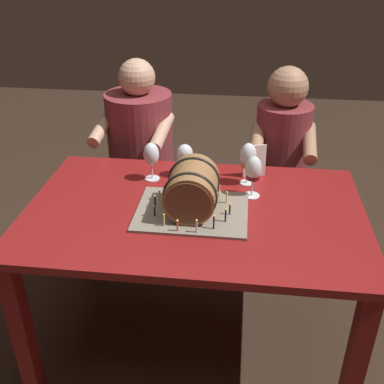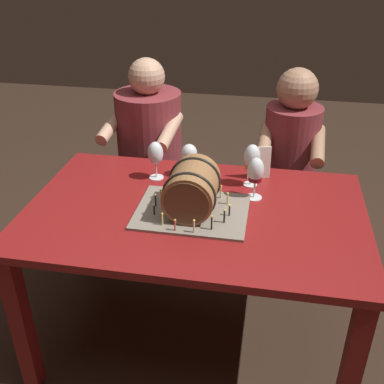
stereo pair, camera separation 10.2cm
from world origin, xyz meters
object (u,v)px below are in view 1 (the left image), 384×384
Objects in this scene: wine_glass_amber at (248,157)px; barrel_cake at (192,192)px; person_seated_right at (279,177)px; wine_glass_rose at (185,155)px; wine_glass_red at (253,170)px; menu_card at (255,161)px; person_seated_left at (142,163)px; dining_table at (194,230)px; wine_glass_empty at (151,155)px.

barrel_cake is at bearing -127.40° from wine_glass_amber.
person_seated_right reaches higher than wine_glass_amber.
barrel_cake is 2.84× the size of wine_glass_rose.
wine_glass_red is at bearing -26.40° from wine_glass_rose.
wine_glass_red is 1.22× the size of menu_card.
menu_card is 0.13× the size of person_seated_left.
wine_glass_amber is (0.30, -0.04, 0.02)m from wine_glass_rose.
wine_glass_rose is at bearing -54.98° from person_seated_left.
person_seated_left is (-0.66, 0.43, -0.26)m from menu_card.
wine_glass_rose reaches higher than menu_card.
person_seated_left reaches higher than person_seated_right.
barrel_cake is at bearing -141.58° from menu_card.
dining_table is 3.10× the size of barrel_cake.
wine_glass_amber reaches higher than menu_card.
wine_glass_amber reaches higher than wine_glass_rose.
wine_glass_rose is 0.84× the size of wine_glass_red.
barrel_cake is at bearing -117.41° from person_seated_right.
person_seated_right is at bearing 38.91° from wine_glass_empty.
wine_glass_amber reaches higher than dining_table.
wine_glass_amber is at bearing -7.91° from wine_glass_rose.
wine_glass_red is (0.25, 0.17, 0.03)m from barrel_cake.
wine_glass_empty is 0.45m from wine_glass_amber.
wine_glass_empty is 0.63m from person_seated_left.
dining_table is 0.88m from person_seated_left.
barrel_cake is at bearing -63.38° from person_seated_left.
dining_table is at bearing -129.37° from wine_glass_amber.
wine_glass_amber is 0.17× the size of person_seated_right.
dining_table is 7.44× the size of wine_glass_red.
wine_glass_red is at bearing -12.90° from wine_glass_empty.
menu_card is at bearing 55.40° from barrel_cake.
wine_glass_empty reaches higher than dining_table.
menu_card is (0.48, 0.09, -0.05)m from wine_glass_empty.
dining_table is 1.21× the size of person_seated_left.
wine_glass_red is 0.12m from wine_glass_amber.
barrel_cake is 0.94m from person_seated_left.
barrel_cake is 0.34m from wine_glass_rose.
barrel_cake is 0.37m from wine_glass_amber.
person_seated_right is at bearing 69.37° from wine_glass_amber.
person_seated_left is at bearing 129.91° from menu_card.
barrel_cake is 2.51× the size of wine_glass_empty.
wine_glass_amber is at bearing -129.40° from menu_card.
wine_glass_red reaches higher than menu_card.
wine_glass_amber is (0.22, 0.29, 0.03)m from barrel_cake.
wine_glass_empty is at bearing 128.67° from barrel_cake.
person_seated_right reaches higher than wine_glass_empty.
person_seated_right is at bearing -0.05° from person_seated_left.
barrel_cake is 0.31m from wine_glass_red.
wine_glass_rose is (-0.08, 0.31, 0.22)m from dining_table.
menu_card is 0.55m from person_seated_right.
wine_glass_rose is 0.14× the size of person_seated_right.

